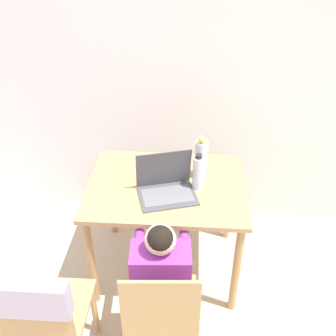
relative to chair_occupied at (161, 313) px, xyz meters
name	(u,v)px	position (x,y,z in m)	size (l,w,h in m)	color
wall_back	(200,72)	(0.17, 1.45, 0.80)	(6.40, 0.05, 2.50)	white
dining_table	(167,197)	(-0.02, 0.75, 0.20)	(1.02, 0.78, 0.75)	tan
chair_occupied	(161,313)	(0.00, 0.00, 0.00)	(0.43, 0.43, 0.85)	tan
chair_spare	(40,310)	(-0.59, -0.12, 0.13)	(0.40, 0.43, 0.86)	tan
person_seated	(161,273)	(-0.01, 0.12, 0.17)	(0.33, 0.44, 1.01)	purple
laptop	(166,184)	(-0.02, 0.67, 0.36)	(0.41, 0.35, 0.26)	#4C4C51
flower_vase	(201,157)	(0.19, 0.86, 0.45)	(0.09, 0.08, 0.31)	silver
water_bottle	(198,173)	(0.17, 0.72, 0.42)	(0.07, 0.07, 0.25)	silver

